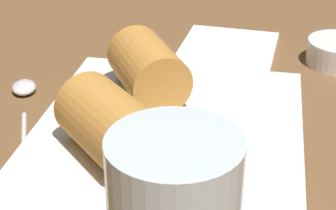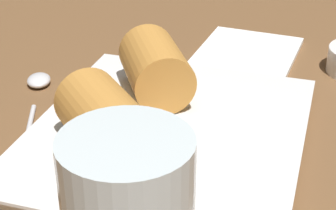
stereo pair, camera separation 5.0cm
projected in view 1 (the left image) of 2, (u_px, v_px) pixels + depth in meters
table_surface at (147, 168)px, 49.42cm from camera, size 180.00×140.00×2.00cm
serving_plate at (168, 135)px, 51.00cm from camera, size 27.43×23.98×1.50cm
roll_front_left at (107, 122)px, 45.83cm from camera, size 10.41×10.41×5.86cm
roll_front_right at (146, 66)px, 55.20cm from camera, size 10.61×9.59×5.86cm
spoon at (24, 100)px, 57.42cm from camera, size 18.19×8.89×1.14cm
napkin at (227, 50)px, 69.18cm from camera, size 14.28×12.41×0.60cm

